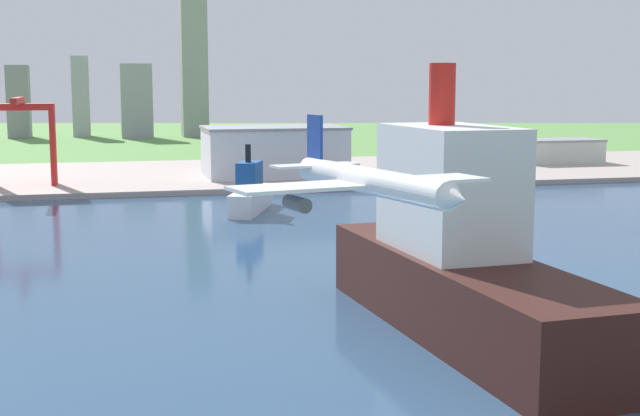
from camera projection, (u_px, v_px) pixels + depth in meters
name	position (u px, v px, depth m)	size (l,w,h in m)	color
ground_plane	(224.00, 250.00, 243.25)	(2400.00, 2400.00, 0.00)	#5A8E45
water_bay	(262.00, 303.00, 185.56)	(840.00, 360.00, 0.15)	#2D4C70
industrial_pier	(172.00, 176.00, 425.71)	(840.00, 140.00, 2.50)	#A99992
airplane_landing	(369.00, 182.00, 118.67)	(38.30, 41.46, 11.92)	white
cargo_ship	(460.00, 259.00, 161.98)	(26.78, 86.06, 49.69)	#381914
ferry_boat	(251.00, 193.00, 314.44)	(22.29, 41.27, 24.48)	white
port_crane_red	(20.00, 121.00, 369.51)	(27.80, 38.12, 37.50)	red
warehouse_main	(274.00, 151.00, 412.75)	(65.58, 41.05, 23.20)	silver
warehouse_annex	(556.00, 151.00, 480.63)	(47.09, 25.04, 12.91)	silver
distant_skyline	(83.00, 82.00, 725.02)	(260.12, 60.96, 136.24)	#AFB1BD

